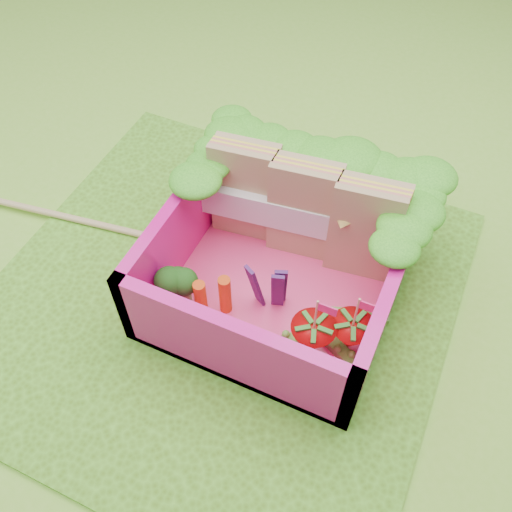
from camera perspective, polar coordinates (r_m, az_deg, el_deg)
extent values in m
plane|color=#89D33B|center=(3.40, -3.64, -4.39)|extent=(14.00, 14.00, 0.00)
cube|color=#549120|center=(3.39, -3.65, -4.25)|extent=(2.60, 2.60, 0.03)
cube|color=#FF4183|center=(3.38, 2.30, -3.17)|extent=(1.30, 1.30, 0.05)
cube|color=#EB138D|center=(3.56, 6.35, 6.59)|extent=(1.30, 0.07, 0.55)
cube|color=#EB138D|center=(2.87, -2.44, -9.53)|extent=(1.30, 0.07, 0.55)
cube|color=#EB138D|center=(3.36, -7.26, 2.88)|extent=(0.07, 1.30, 0.55)
cube|color=#EB138D|center=(3.10, 12.97, -4.36)|extent=(0.07, 1.30, 0.55)
ellipsoid|color=#31931A|center=(3.44, -1.33, 12.59)|extent=(0.30, 0.30, 0.11)
ellipsoid|color=#31931A|center=(3.39, 1.27, 11.85)|extent=(0.30, 0.30, 0.11)
ellipsoid|color=#31931A|center=(3.35, 3.93, 11.05)|extent=(0.30, 0.30, 0.11)
ellipsoid|color=#31931A|center=(3.31, 6.64, 10.22)|extent=(0.30, 0.30, 0.11)
ellipsoid|color=#31931A|center=(3.28, 9.40, 9.34)|extent=(0.30, 0.30, 0.11)
ellipsoid|color=#31931A|center=(3.26, 12.18, 8.42)|extent=(0.30, 0.30, 0.11)
ellipsoid|color=#31931A|center=(3.24, 14.98, 7.48)|extent=(0.30, 0.30, 0.11)
ellipsoid|color=#31931A|center=(3.16, -6.42, 7.86)|extent=(0.27, 0.27, 0.10)
ellipsoid|color=#31931A|center=(3.25, -5.23, 9.44)|extent=(0.27, 0.27, 0.10)
ellipsoid|color=#31931A|center=(3.34, -4.09, 10.94)|extent=(0.27, 0.27, 0.10)
ellipsoid|color=#31931A|center=(3.43, -3.01, 12.35)|extent=(0.27, 0.27, 0.10)
ellipsoid|color=#31931A|center=(3.53, -1.96, 13.69)|extent=(0.27, 0.27, 0.10)
ellipsoid|color=#31931A|center=(2.91, 14.03, 1.00)|extent=(0.27, 0.27, 0.10)
ellipsoid|color=#31931A|center=(3.00, 14.75, 2.90)|extent=(0.27, 0.27, 0.10)
ellipsoid|color=#31931A|center=(3.10, 15.43, 4.67)|extent=(0.27, 0.27, 0.10)
ellipsoid|color=#31931A|center=(3.20, 16.07, 6.34)|extent=(0.27, 0.27, 0.10)
ellipsoid|color=#31931A|center=(3.30, 16.67, 7.90)|extent=(0.27, 0.27, 0.10)
cube|color=tan|center=(3.39, -1.09, 6.68)|extent=(0.40, 0.20, 0.68)
cube|color=tan|center=(3.29, 4.77, 4.75)|extent=(0.40, 0.20, 0.68)
cube|color=tan|center=(3.23, 10.86, 2.67)|extent=(0.40, 0.20, 0.68)
cube|color=white|center=(3.31, 4.73, 4.35)|extent=(1.23, 0.32, 0.20)
cylinder|color=#75A952|center=(3.26, -7.51, -3.90)|extent=(0.12, 0.12, 0.14)
ellipsoid|color=#164913|center=(3.15, -7.76, -2.60)|extent=(0.32, 0.32, 0.12)
cylinder|color=#DB4A12|center=(3.16, -5.56, -4.22)|extent=(0.07, 0.07, 0.26)
cylinder|color=#DB4A12|center=(3.15, -3.11, -3.89)|extent=(0.07, 0.07, 0.28)
cube|color=#431650|center=(3.12, -0.07, -3.03)|extent=(0.07, 0.05, 0.38)
cube|color=#431650|center=(3.10, 2.18, -3.49)|extent=(0.07, 0.04, 0.38)
cube|color=#431650|center=(3.12, 2.45, -3.01)|extent=(0.07, 0.04, 0.38)
cone|color=#B50D0B|center=(3.04, 5.63, -8.25)|extent=(0.24, 0.24, 0.24)
cylinder|color=#DEB87C|center=(2.83, 6.01, -5.85)|extent=(0.01, 0.01, 0.24)
cube|color=#F82979|center=(2.76, 7.12, -5.33)|extent=(0.10, 0.01, 0.06)
cone|color=#B50D0B|center=(3.08, 9.40, -7.92)|extent=(0.23, 0.23, 0.23)
cylinder|color=#DEB87C|center=(2.88, 10.00, -5.57)|extent=(0.01, 0.01, 0.24)
cube|color=#F82979|center=(2.81, 11.19, -5.05)|extent=(0.10, 0.01, 0.06)
cube|color=green|center=(3.26, 10.31, -5.93)|extent=(0.32, 0.17, 0.05)
cube|color=green|center=(3.12, 8.79, -9.71)|extent=(0.32, 0.21, 0.05)
cube|color=green|center=(3.14, 3.65, -8.38)|extent=(0.27, 0.28, 0.05)
cube|color=tan|center=(3.87, -16.80, 3.31)|extent=(2.38, 0.38, 0.04)
cube|color=tan|center=(3.84, -16.00, 3.23)|extent=(2.38, 0.38, 0.04)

